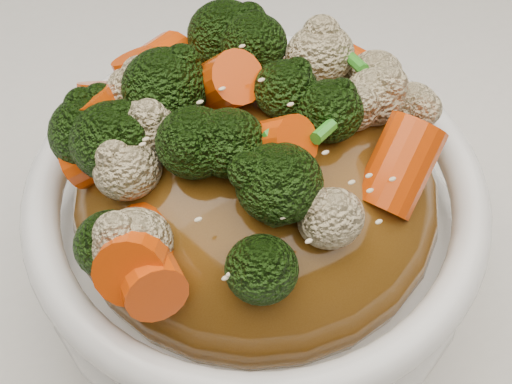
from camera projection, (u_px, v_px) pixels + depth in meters
tablecloth at (232, 229)px, 0.45m from camera, size 1.20×0.80×0.04m
bowl at (256, 231)px, 0.38m from camera, size 0.28×0.28×0.09m
sauce_base at (256, 196)px, 0.35m from camera, size 0.22×0.22×0.10m
carrots at (256, 102)px, 0.30m from camera, size 0.22×0.22×0.05m
broccoli at (256, 104)px, 0.30m from camera, size 0.22×0.22×0.05m
cauliflower at (256, 107)px, 0.30m from camera, size 0.22×0.22×0.04m
scallions at (256, 100)px, 0.30m from camera, size 0.16×0.16×0.02m
sesame_seeds at (256, 100)px, 0.30m from camera, size 0.20×0.20×0.01m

